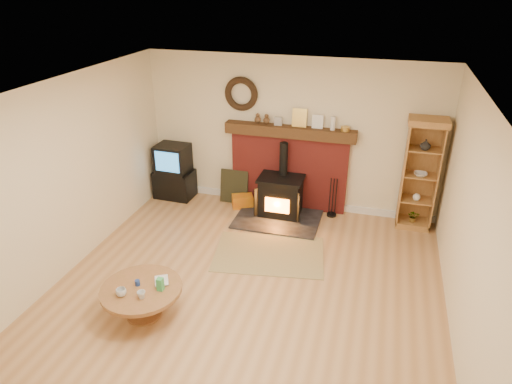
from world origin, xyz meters
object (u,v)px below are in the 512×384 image
(wood_stove, at_px, (280,198))
(coffee_table, at_px, (142,293))
(curio_cabinet, at_px, (420,174))
(tv_unit, at_px, (174,172))

(wood_stove, relative_size, coffee_table, 1.45)
(curio_cabinet, height_order, coffee_table, curio_cabinet)
(tv_unit, bearing_deg, coffee_table, -71.51)
(wood_stove, height_order, curio_cabinet, curio_cabinet)
(coffee_table, bearing_deg, tv_unit, 108.49)
(curio_cabinet, relative_size, coffee_table, 1.89)
(wood_stove, xyz_separation_m, tv_unit, (-2.04, 0.20, 0.14))
(coffee_table, bearing_deg, wood_stove, 71.19)
(wood_stove, xyz_separation_m, coffee_table, (-1.00, -2.93, -0.00))
(wood_stove, distance_m, coffee_table, 3.09)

